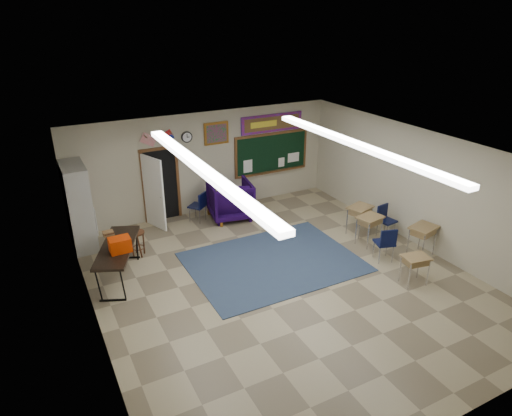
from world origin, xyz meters
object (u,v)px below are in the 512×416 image
student_desk_front_right (359,218)px  folding_table (119,261)px  wingback_armchair (230,200)px  student_desk_front_left (369,229)px  wooden_stool (138,243)px

student_desk_front_right → folding_table: size_ratio=0.37×
student_desk_front_right → folding_table: bearing=156.6°
wingback_armchair → student_desk_front_left: 4.04m
folding_table → wingback_armchair: bearing=50.8°
folding_table → student_desk_front_right: bearing=17.0°
wingback_armchair → wooden_stool: wingback_armchair is taller
student_desk_front_right → wooden_stool: bearing=147.4°
student_desk_front_left → wooden_stool: student_desk_front_left is taller
student_desk_front_left → folding_table: size_ratio=0.37×
wingback_armchair → student_desk_front_left: wingback_armchair is taller
folding_table → wooden_stool: folding_table is taller
student_desk_front_right → folding_table: 6.31m
wingback_armchair → student_desk_front_right: bearing=145.7°
wingback_armchair → wooden_stool: 3.16m
student_desk_front_right → student_desk_front_left: bearing=-122.3°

